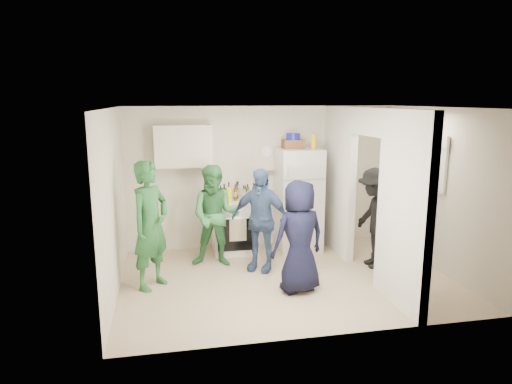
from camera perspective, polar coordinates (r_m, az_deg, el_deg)
floor at (r=6.90m, az=3.84°, el=-10.76°), size 4.80×4.80×0.00m
wall_back at (r=8.15m, az=0.88°, el=1.90°), size 4.80×0.00×4.80m
wall_front at (r=4.96m, az=9.12°, el=-4.59°), size 4.80×0.00×4.80m
wall_left at (r=6.35m, az=-17.41°, el=-1.41°), size 0.00×3.40×3.40m
wall_right at (r=7.51m, az=21.95°, el=0.22°), size 0.00×3.40×3.40m
ceiling at (r=6.39m, az=4.15°, el=10.47°), size 4.80×4.80×0.00m
partition_pier_back at (r=7.93m, az=10.31°, el=1.44°), size 0.12×1.20×2.50m
partition_pier_front at (r=5.98m, az=17.98°, el=-2.23°), size 0.12×1.20×2.50m
partition_header at (r=6.81m, az=14.02°, el=8.54°), size 0.12×1.00×0.40m
stove at (r=7.91m, az=-2.68°, el=-4.27°), size 0.77×0.65×0.92m
upper_cabinet at (r=7.72m, az=-9.08°, el=5.71°), size 0.95×0.34×0.70m
fridge at (r=8.02m, az=5.31°, el=-0.93°), size 0.73×0.71×1.78m
wicker_basket at (r=7.88m, az=4.64°, el=5.99°), size 0.35×0.25×0.15m
blue_bowl at (r=7.87m, az=4.65°, el=6.93°), size 0.24×0.24×0.11m
yellow_cup_stack_top at (r=7.83m, az=7.21°, el=6.27°), size 0.09×0.09×0.25m
wall_clock at (r=8.08m, az=1.27°, el=5.03°), size 0.22×0.02×0.22m
spice_shelf at (r=8.09m, az=0.96°, el=2.54°), size 0.35×0.08×0.03m
nook_window at (r=7.61m, az=21.24°, el=3.46°), size 0.03×0.70×0.80m
nook_window_frame at (r=7.60m, az=21.14°, el=3.46°), size 0.04×0.76×0.86m
nook_valance at (r=7.55m, az=21.17°, el=6.09°), size 0.04×0.82×0.18m
yellow_cup_stack_stove at (r=7.54m, az=-3.37°, el=-0.47°), size 0.09×0.09×0.25m
red_cup at (r=7.63m, az=-0.85°, el=-0.82°), size 0.09×0.09×0.12m
person_green_left at (r=6.49m, az=-13.04°, el=-4.08°), size 0.75×0.78×1.80m
person_green_center at (r=7.21m, az=-5.09°, el=-3.01°), size 0.91×0.78×1.62m
person_denim at (r=7.00m, az=0.51°, el=-3.49°), size 1.00×0.83×1.60m
person_navy at (r=6.26m, az=5.41°, el=-5.57°), size 0.86×0.66×1.56m
person_nook at (r=7.39m, az=14.57°, el=-3.16°), size 0.63×1.04×1.58m
bottle_a at (r=7.86m, az=-4.98°, el=0.10°), size 0.06×0.06×0.28m
bottle_b at (r=7.68m, az=-3.99°, el=-0.08°), size 0.08×0.08×0.30m
bottle_c at (r=7.89m, az=-3.41°, el=0.22°), size 0.07×0.07×0.29m
bottle_d at (r=7.72m, az=-2.61°, el=-0.05°), size 0.06×0.06×0.28m
bottle_e at (r=7.94m, az=-2.27°, el=0.31°), size 0.07×0.07×0.30m
bottle_f at (r=7.83m, az=-1.34°, el=-0.03°), size 0.06×0.06×0.24m
bottle_g at (r=7.94m, az=-1.05°, el=0.14°), size 0.07×0.07×0.25m
bottle_h at (r=7.61m, az=-4.79°, el=-0.37°), size 0.06×0.06×0.26m
bottle_i at (r=7.85m, az=-2.43°, el=0.21°), size 0.06×0.06×0.30m
bottle_j at (r=7.70m, az=-0.29°, el=0.01°), size 0.06×0.06×0.31m
bottle_k at (r=7.78m, az=-4.42°, el=-0.11°), size 0.07×0.07×0.25m
bottle_l at (r=7.65m, az=-1.55°, el=-0.17°), size 0.07×0.07×0.28m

